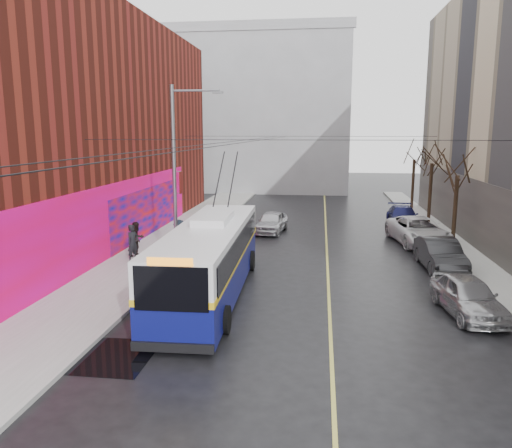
# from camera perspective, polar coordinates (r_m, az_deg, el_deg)

# --- Properties ---
(ground) EXTENTS (140.00, 140.00, 0.00)m
(ground) POSITION_cam_1_polar(r_m,az_deg,el_deg) (16.00, 3.06, -14.39)
(ground) COLOR black
(ground) RESTS_ON ground
(sidewalk_left) EXTENTS (4.00, 60.00, 0.15)m
(sidewalk_left) POSITION_cam_1_polar(r_m,az_deg,el_deg) (28.76, -11.18, -3.07)
(sidewalk_left) COLOR gray
(sidewalk_left) RESTS_ON ground
(sidewalk_right) EXTENTS (2.00, 60.00, 0.15)m
(sidewalk_right) POSITION_cam_1_polar(r_m,az_deg,el_deg) (28.43, 23.46, -3.91)
(sidewalk_right) COLOR gray
(sidewalk_right) RESTS_ON ground
(lane_line) EXTENTS (0.12, 50.00, 0.01)m
(lane_line) POSITION_cam_1_polar(r_m,az_deg,el_deg) (29.26, 8.09, -2.89)
(lane_line) COLOR #BFB74C
(lane_line) RESTS_ON ground
(building_left) EXTENTS (12.11, 36.00, 14.00)m
(building_left) POSITION_cam_1_polar(r_m,az_deg,el_deg) (33.17, -23.90, 10.08)
(building_left) COLOR maroon
(building_left) RESTS_ON ground
(building_far) EXTENTS (20.50, 12.10, 18.00)m
(building_far) POSITION_cam_1_polar(r_m,az_deg,el_deg) (59.92, 0.64, 12.70)
(building_far) COLOR gray
(building_far) RESTS_ON ground
(streetlight_pole) EXTENTS (2.65, 0.60, 9.00)m
(streetlight_pole) POSITION_cam_1_polar(r_m,az_deg,el_deg) (25.57, -9.00, 6.16)
(streetlight_pole) COLOR slate
(streetlight_pole) RESTS_ON ground
(catenary_wires) EXTENTS (18.00, 60.00, 0.22)m
(catenary_wires) POSITION_cam_1_polar(r_m,az_deg,el_deg) (29.46, 0.41, 9.57)
(catenary_wires) COLOR black
(tree_near) EXTENTS (3.20, 3.20, 6.40)m
(tree_near) POSITION_cam_1_polar(r_m,az_deg,el_deg) (31.54, 22.14, 6.56)
(tree_near) COLOR black
(tree_near) RESTS_ON ground
(tree_mid) EXTENTS (3.20, 3.20, 6.68)m
(tree_mid) POSITION_cam_1_polar(r_m,az_deg,el_deg) (38.34, 19.54, 7.71)
(tree_mid) COLOR black
(tree_mid) RESTS_ON ground
(tree_far) EXTENTS (3.20, 3.20, 6.57)m
(tree_far) POSITION_cam_1_polar(r_m,az_deg,el_deg) (45.21, 17.69, 8.01)
(tree_far) COLOR black
(tree_far) RESTS_ON ground
(puddle) EXTENTS (2.81, 2.64, 0.01)m
(puddle) POSITION_cam_1_polar(r_m,az_deg,el_deg) (16.36, -16.78, -14.25)
(puddle) COLOR black
(puddle) RESTS_ON ground
(pigeons_flying) EXTENTS (4.91, 2.09, 1.96)m
(pigeons_flying) POSITION_cam_1_polar(r_m,az_deg,el_deg) (24.89, 1.42, 10.65)
(pigeons_flying) COLOR slate
(trolleybus) EXTENTS (3.09, 12.17, 5.73)m
(trolleybus) POSITION_cam_1_polar(r_m,az_deg,el_deg) (20.70, -5.31, -3.90)
(trolleybus) COLOR #0B0E55
(trolleybus) RESTS_ON ground
(parked_car_a) EXTENTS (2.25, 4.46, 1.46)m
(parked_car_a) POSITION_cam_1_polar(r_m,az_deg,el_deg) (20.28, 23.06, -7.57)
(parked_car_a) COLOR #A1A2A5
(parked_car_a) RESTS_ON ground
(parked_car_b) EXTENTS (1.83, 4.72, 1.53)m
(parked_car_b) POSITION_cam_1_polar(r_m,az_deg,el_deg) (26.28, 20.31, -3.27)
(parked_car_b) COLOR #27282A
(parked_car_b) RESTS_ON ground
(parked_car_c) EXTENTS (3.56, 6.17, 1.62)m
(parked_car_c) POSITION_cam_1_polar(r_m,az_deg,el_deg) (31.76, 18.06, -0.76)
(parked_car_c) COLOR silver
(parked_car_c) RESTS_ON ground
(parked_car_d) EXTENTS (2.19, 5.02, 1.44)m
(parked_car_d) POSITION_cam_1_polar(r_m,az_deg,el_deg) (37.49, 16.43, 0.85)
(parked_car_d) COLOR #16184D
(parked_car_d) RESTS_ON ground
(following_car) EXTENTS (2.21, 4.36, 1.42)m
(following_car) POSITION_cam_1_polar(r_m,az_deg,el_deg) (33.74, 1.78, 0.23)
(following_car) COLOR #B1B2B6
(following_car) RESTS_ON ground
(pedestrian_a) EXTENTS (0.71, 0.83, 1.91)m
(pedestrian_a) POSITION_cam_1_polar(r_m,az_deg,el_deg) (26.36, -13.91, -2.12)
(pedestrian_a) COLOR black
(pedestrian_a) RESTS_ON sidewalk_left
(pedestrian_b) EXTENTS (1.04, 1.12, 1.85)m
(pedestrian_b) POSITION_cam_1_polar(r_m,az_deg,el_deg) (27.47, -13.44, -1.66)
(pedestrian_b) COLOR black
(pedestrian_b) RESTS_ON sidewalk_left
(pedestrian_c) EXTENTS (1.29, 1.39, 1.88)m
(pedestrian_c) POSITION_cam_1_polar(r_m,az_deg,el_deg) (27.48, -8.72, -1.45)
(pedestrian_c) COLOR black
(pedestrian_c) RESTS_ON sidewalk_left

